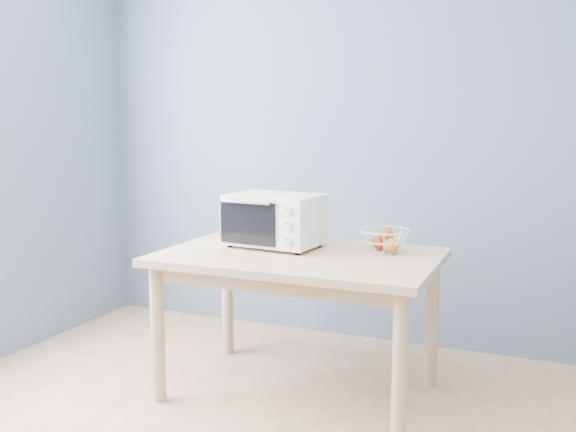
% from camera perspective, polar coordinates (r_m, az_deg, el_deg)
% --- Properties ---
extents(room, '(4.01, 4.51, 2.61)m').
position_cam_1_polar(room, '(2.00, -8.28, 4.85)').
color(room, tan).
rests_on(room, ground).
extents(dining_table, '(1.40, 0.90, 0.75)m').
position_cam_1_polar(dining_table, '(3.31, 0.98, -5.05)').
color(dining_table, tan).
rests_on(dining_table, ground).
extents(toaster_oven, '(0.52, 0.39, 0.29)m').
position_cam_1_polar(toaster_oven, '(3.43, -1.52, -0.27)').
color(toaster_oven, silver).
rests_on(toaster_oven, dining_table).
extents(fruit_basket, '(0.31, 0.31, 0.13)m').
position_cam_1_polar(fruit_basket, '(3.33, 8.65, -2.11)').
color(fruit_basket, silver).
rests_on(fruit_basket, dining_table).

